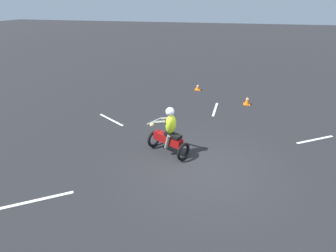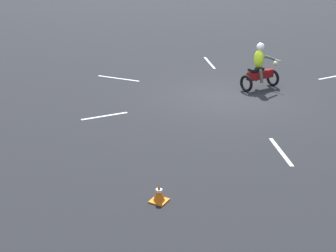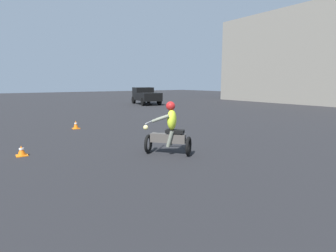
{
  "view_description": "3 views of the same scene",
  "coord_description": "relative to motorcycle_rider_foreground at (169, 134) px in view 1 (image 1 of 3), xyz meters",
  "views": [
    {
      "loc": [
        6.73,
        0.53,
        4.63
      ],
      "look_at": [
        -0.62,
        -1.37,
        1.0
      ],
      "focal_mm": 28.0,
      "sensor_mm": 36.0,
      "label": 1
    },
    {
      "loc": [
        -5.57,
        14.29,
        4.73
      ],
      "look_at": [
        -0.71,
        5.53,
        0.9
      ],
      "focal_mm": 50.0,
      "sensor_mm": 36.0,
      "label": 2
    },
    {
      "loc": [
        5.69,
        7.83,
        2.22
      ],
      "look_at": [
        -0.8,
        12.44,
        0.9
      ],
      "focal_mm": 28.0,
      "sensor_mm": 36.0,
      "label": 3
    }
  ],
  "objects": [
    {
      "name": "ground_plane",
      "position": [
        0.61,
        1.34,
        -0.73
      ],
      "size": [
        120.0,
        120.0,
        0.0
      ],
      "primitive_type": "plane",
      "color": "black"
    },
    {
      "name": "motorcycle_rider_foreground",
      "position": [
        0.0,
        0.0,
        0.0
      ],
      "size": [
        1.18,
        1.52,
        1.66
      ],
      "rotation": [
        0.0,
        0.0,
        2.67
      ],
      "color": "black",
      "rests_on": "ground"
    },
    {
      "name": "lane_stripe_nw",
      "position": [
        -2.27,
        5.01,
        -0.72
      ],
      "size": [
        1.03,
        1.46,
        0.01
      ],
      "primitive_type": "cube",
      "rotation": [
        0.0,
        0.0,
        3.74
      ],
      "color": "silver",
      "rests_on": "ground"
    },
    {
      "name": "lane_stripe_se",
      "position": [
        3.21,
        -2.87,
        -0.72
      ],
      "size": [
        1.35,
        1.82,
        0.01
      ],
      "primitive_type": "cube",
      "rotation": [
        0.0,
        0.0,
        6.9
      ],
      "color": "silver",
      "rests_on": "ground"
    },
    {
      "name": "traffic_cone_far_right",
      "position": [
        -7.17,
        -0.11,
        -0.56
      ],
      "size": [
        0.32,
        0.32,
        0.34
      ],
      "color": "orange",
      "rests_on": "ground"
    },
    {
      "name": "traffic_cone_mid_left",
      "position": [
        -5.42,
        2.61,
        -0.52
      ],
      "size": [
        0.32,
        0.32,
        0.43
      ],
      "color": "orange",
      "rests_on": "ground"
    },
    {
      "name": "lane_stripe_sw",
      "position": [
        -2.04,
        -3.1,
        -0.72
      ],
      "size": [
        0.95,
        1.5,
        0.01
      ],
      "primitive_type": "cube",
      "rotation": [
        0.0,
        0.0,
        5.75
      ],
      "color": "silver",
      "rests_on": "ground"
    },
    {
      "name": "lane_stripe_w",
      "position": [
        -4.39,
        1.15,
        -0.72
      ],
      "size": [
        1.75,
        0.14,
        0.01
      ],
      "primitive_type": "cube",
      "rotation": [
        0.0,
        0.0,
        4.69
      ],
      "color": "silver",
      "rests_on": "ground"
    }
  ]
}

